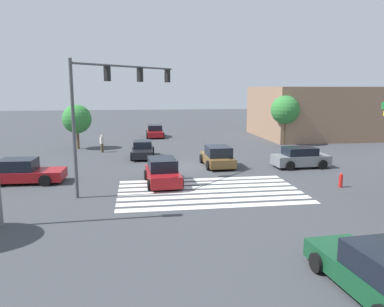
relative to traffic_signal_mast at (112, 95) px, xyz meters
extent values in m
plane|color=#3D3F44|center=(5.47, 5.47, -5.52)|extent=(155.03, 155.03, 0.00)
cube|color=silver|center=(5.47, -4.49, -5.52)|extent=(10.50, 0.60, 0.01)
cube|color=silver|center=(5.47, -3.54, -5.52)|extent=(10.50, 0.60, 0.01)
cube|color=silver|center=(5.47, -2.59, -5.52)|extent=(10.50, 0.60, 0.01)
cube|color=silver|center=(5.47, -1.64, -5.52)|extent=(10.50, 0.60, 0.01)
cube|color=silver|center=(5.47, -0.69, -5.52)|extent=(10.50, 0.60, 0.01)
cube|color=silver|center=(5.47, 0.26, -5.52)|extent=(10.50, 0.60, 0.01)
cube|color=silver|center=(5.47, 1.21, -5.52)|extent=(10.50, 0.60, 0.01)
cylinder|color=#47474C|center=(-1.91, -1.91, -1.81)|extent=(0.18, 0.18, 7.41)
cylinder|color=#47474C|center=(0.94, 0.94, 1.64)|extent=(5.78, 5.78, 0.12)
cube|color=black|center=(-0.20, -0.20, 1.17)|extent=(0.40, 0.40, 0.84)
sphere|color=red|center=(-0.08, -0.08, 1.17)|extent=(0.16, 0.16, 0.16)
cube|color=black|center=(1.65, 1.65, 1.17)|extent=(0.40, 0.40, 0.84)
sphere|color=gold|center=(1.77, 1.77, 1.17)|extent=(0.16, 0.16, 0.16)
cube|color=black|center=(3.50, 3.50, 1.17)|extent=(0.40, 0.40, 0.84)
sphere|color=green|center=(3.62, 3.62, 1.17)|extent=(0.16, 0.16, 0.16)
cube|color=brown|center=(7.40, 5.31, -5.01)|extent=(1.97, 4.35, 0.63)
cube|color=black|center=(7.41, 4.98, -4.32)|extent=(1.75, 2.19, 0.75)
cylinder|color=black|center=(6.41, 6.64, -5.17)|extent=(0.23, 0.71, 0.71)
cylinder|color=black|center=(8.37, 6.66, -5.17)|extent=(0.23, 0.71, 0.71)
cylinder|color=black|center=(6.44, 3.96, -5.17)|extent=(0.23, 0.71, 0.71)
cylinder|color=black|center=(8.40, 3.98, -5.17)|extent=(0.23, 0.71, 0.71)
cube|color=black|center=(1.81, 9.67, -5.02)|extent=(1.86, 4.26, 0.60)
cube|color=black|center=(1.82, 9.97, -4.41)|extent=(1.60, 1.89, 0.61)
cylinder|color=black|center=(2.62, 8.33, -5.16)|extent=(0.25, 0.72, 0.71)
cylinder|color=black|center=(0.89, 8.40, -5.16)|extent=(0.25, 0.72, 0.71)
cylinder|color=black|center=(2.73, 10.93, -5.16)|extent=(0.25, 0.72, 0.71)
cylinder|color=black|center=(1.00, 11.00, -5.16)|extent=(0.25, 0.72, 0.71)
cube|color=maroon|center=(3.50, 23.20, -5.02)|extent=(1.94, 4.37, 0.61)
cube|color=black|center=(3.51, 23.37, -4.37)|extent=(1.72, 2.46, 0.68)
cylinder|color=black|center=(4.42, 21.84, -5.17)|extent=(0.23, 0.70, 0.70)
cylinder|color=black|center=(2.53, 21.88, -5.17)|extent=(0.23, 0.70, 0.70)
cylinder|color=black|center=(4.48, 24.53, -5.17)|extent=(0.23, 0.70, 0.70)
cylinder|color=black|center=(2.58, 24.57, -5.17)|extent=(0.23, 0.70, 0.70)
cube|color=maroon|center=(2.90, 0.44, -5.00)|extent=(2.07, 4.25, 0.68)
cube|color=black|center=(2.89, 0.60, -4.30)|extent=(1.78, 2.39, 0.74)
cylinder|color=black|center=(3.91, -0.80, -5.20)|extent=(0.26, 0.66, 0.64)
cylinder|color=black|center=(2.03, -0.90, -5.20)|extent=(0.26, 0.66, 0.64)
cylinder|color=black|center=(3.77, 1.78, -5.20)|extent=(0.26, 0.66, 0.64)
cylinder|color=black|center=(1.89, 1.67, -5.20)|extent=(0.26, 0.66, 0.64)
cube|color=maroon|center=(-5.70, 1.95, -5.01)|extent=(4.95, 2.14, 0.62)
cube|color=black|center=(-6.01, 1.96, -4.34)|extent=(2.18, 1.83, 0.73)
cylinder|color=black|center=(-4.15, 2.87, -5.16)|extent=(0.72, 0.25, 0.71)
cylinder|color=black|center=(-4.23, 0.89, -5.16)|extent=(0.72, 0.25, 0.71)
cylinder|color=black|center=(-7.17, 3.00, -5.16)|extent=(0.72, 0.25, 0.71)
cube|color=#144728|center=(8.06, -13.07, -5.03)|extent=(2.11, 4.95, 0.62)
cylinder|color=black|center=(7.05, -11.64, -5.20)|extent=(0.26, 0.66, 0.65)
cylinder|color=black|center=(8.86, -11.51, -5.20)|extent=(0.26, 0.66, 0.65)
cube|color=gray|center=(13.50, 3.90, -4.95)|extent=(4.17, 1.98, 0.75)
cube|color=black|center=(13.40, 3.90, -4.28)|extent=(2.34, 1.73, 0.59)
cylinder|color=black|center=(14.73, 4.89, -5.16)|extent=(0.72, 0.25, 0.71)
cylinder|color=black|center=(14.80, 3.01, -5.16)|extent=(0.72, 0.25, 0.71)
cylinder|color=black|center=(12.19, 4.79, -5.16)|extent=(0.72, 0.25, 0.71)
cylinder|color=black|center=(12.26, 2.92, -5.16)|extent=(0.72, 0.25, 0.71)
cube|color=#937056|center=(22.41, 21.09, -2.50)|extent=(12.37, 12.37, 6.04)
cylinder|color=brown|center=(-1.83, 13.00, -5.12)|extent=(0.14, 0.14, 0.80)
cylinder|color=brown|center=(-1.94, 12.89, -5.12)|extent=(0.14, 0.14, 0.80)
cube|color=beige|center=(-1.88, 12.95, -4.41)|extent=(0.41, 0.41, 0.63)
sphere|color=beige|center=(-1.88, 12.95, -3.98)|extent=(0.22, 0.22, 0.22)
cylinder|color=brown|center=(16.65, 15.00, -4.32)|extent=(0.26, 0.26, 2.41)
sphere|color=#337F38|center=(16.65, 15.00, -1.85)|extent=(2.97, 2.97, 2.97)
cylinder|color=brown|center=(-4.40, 15.37, -4.65)|extent=(0.26, 0.26, 1.75)
sphere|color=#337F38|center=(-4.40, 15.37, -2.58)|extent=(2.80, 2.80, 2.80)
cylinder|color=red|center=(13.43, -1.91, -5.17)|extent=(0.22, 0.22, 0.70)
sphere|color=red|center=(13.43, -1.91, -4.76)|extent=(0.20, 0.20, 0.20)
camera|label=1|loc=(1.44, -22.21, 0.36)|focal=35.00mm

